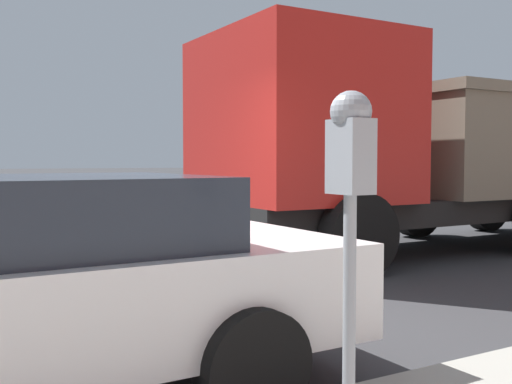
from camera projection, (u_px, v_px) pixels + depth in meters
ground_plane at (150, 328)px, 5.13m from camera, size 220.00×220.00×0.00m
parking_meter at (350, 173)px, 2.71m from camera, size 0.21×0.19×1.59m
dump_truck at (435, 149)px, 9.64m from camera, size 2.95×7.99×3.14m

